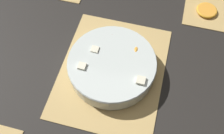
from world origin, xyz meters
name	(u,v)px	position (x,y,z in m)	size (l,w,h in m)	color
ground_plane	(112,72)	(0.00, 0.00, 0.00)	(6.00, 6.00, 0.00)	black
bamboo_mat_center	(112,71)	(0.00, 0.00, 0.00)	(0.43, 0.34, 0.01)	tan
coaster_mat_near_right	(206,12)	(0.35, -0.29, 0.00)	(0.17, 0.17, 0.01)	tan
fruit_salad_bowl	(112,65)	(0.00, 0.00, 0.04)	(0.29, 0.29, 0.07)	silver
orange_slice_whole	(207,10)	(0.35, -0.29, 0.01)	(0.08, 0.08, 0.01)	#F9A338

